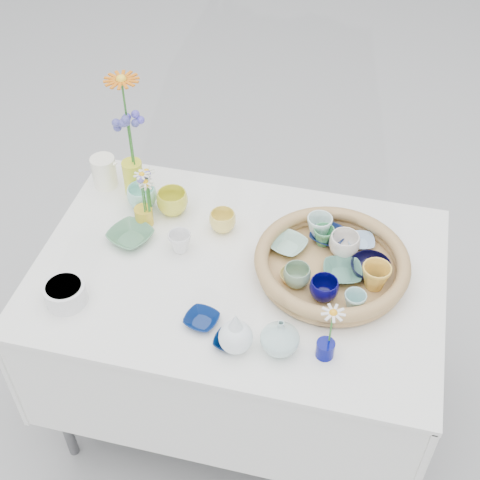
% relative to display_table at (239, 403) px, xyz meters
% --- Properties ---
extents(ground, '(80.00, 80.00, 0.00)m').
position_rel_display_table_xyz_m(ground, '(0.00, 0.00, 0.00)').
color(ground, '#9E9E9A').
extents(display_table, '(1.26, 0.86, 0.77)m').
position_rel_display_table_xyz_m(display_table, '(0.00, 0.00, 0.00)').
color(display_table, white).
rests_on(display_table, ground).
extents(wicker_tray, '(0.47, 0.47, 0.08)m').
position_rel_display_table_xyz_m(wicker_tray, '(0.28, 0.05, 0.80)').
color(wicker_tray, '#8F6340').
rests_on(wicker_tray, display_table).
extents(tray_ceramic_0, '(0.14, 0.14, 0.03)m').
position_rel_display_table_xyz_m(tray_ceramic_0, '(0.25, 0.18, 0.80)').
color(tray_ceramic_0, '#0C1942').
rests_on(tray_ceramic_0, wicker_tray).
extents(tray_ceramic_1, '(0.14, 0.14, 0.04)m').
position_rel_display_table_xyz_m(tray_ceramic_1, '(0.40, 0.06, 0.80)').
color(tray_ceramic_1, black).
rests_on(tray_ceramic_1, wicker_tray).
extents(tray_ceramic_2, '(0.10, 0.10, 0.08)m').
position_rel_display_table_xyz_m(tray_ceramic_2, '(0.41, 0.01, 0.82)').
color(tray_ceramic_2, gold).
rests_on(tray_ceramic_2, wicker_tray).
extents(tray_ceramic_3, '(0.14, 0.14, 0.03)m').
position_rel_display_table_xyz_m(tray_ceramic_3, '(0.32, 0.03, 0.80)').
color(tray_ceramic_3, '#467865').
rests_on(tray_ceramic_3, wicker_tray).
extents(tray_ceramic_4, '(0.10, 0.10, 0.07)m').
position_rel_display_table_xyz_m(tray_ceramic_4, '(0.19, -0.04, 0.82)').
color(tray_ceramic_4, gray).
rests_on(tray_ceramic_4, wicker_tray).
extents(tray_ceramic_5, '(0.15, 0.15, 0.03)m').
position_rel_display_table_xyz_m(tray_ceramic_5, '(0.13, 0.11, 0.80)').
color(tray_ceramic_5, '#93BEAA').
rests_on(tray_ceramic_5, wicker_tray).
extents(tray_ceramic_6, '(0.10, 0.10, 0.08)m').
position_rel_display_table_xyz_m(tray_ceramic_6, '(0.22, 0.19, 0.82)').
color(tray_ceramic_6, silver).
rests_on(tray_ceramic_6, wicker_tray).
extents(tray_ceramic_7, '(0.12, 0.12, 0.08)m').
position_rel_display_table_xyz_m(tray_ceramic_7, '(0.31, 0.12, 0.82)').
color(tray_ceramic_7, silver).
rests_on(tray_ceramic_7, wicker_tray).
extents(tray_ceramic_8, '(0.11, 0.11, 0.02)m').
position_rel_display_table_xyz_m(tray_ceramic_8, '(0.36, 0.18, 0.79)').
color(tray_ceramic_8, '#95B5D7').
rests_on(tray_ceramic_8, wicker_tray).
extents(tray_ceramic_9, '(0.10, 0.10, 0.07)m').
position_rel_display_table_xyz_m(tray_ceramic_9, '(0.27, -0.07, 0.82)').
color(tray_ceramic_9, '#060447').
rests_on(tray_ceramic_9, wicker_tray).
extents(tray_ceramic_10, '(0.11, 0.11, 0.03)m').
position_rel_display_table_xyz_m(tray_ceramic_10, '(0.17, -0.02, 0.80)').
color(tray_ceramic_10, '#E4C465').
rests_on(tray_ceramic_10, wicker_tray).
extents(tray_ceramic_11, '(0.08, 0.08, 0.06)m').
position_rel_display_table_xyz_m(tray_ceramic_11, '(0.37, -0.09, 0.81)').
color(tray_ceramic_11, '#8DBDB9').
rests_on(tray_ceramic_11, wicker_tray).
extents(tray_ceramic_12, '(0.08, 0.08, 0.06)m').
position_rel_display_table_xyz_m(tray_ceramic_12, '(0.24, 0.16, 0.81)').
color(tray_ceramic_12, '#47965F').
rests_on(tray_ceramic_12, wicker_tray).
extents(loose_ceramic_0, '(0.13, 0.13, 0.08)m').
position_rel_display_table_xyz_m(loose_ceramic_0, '(-0.28, 0.21, 0.81)').
color(loose_ceramic_0, gold).
rests_on(loose_ceramic_0, display_table).
extents(loose_ceramic_1, '(0.11, 0.11, 0.07)m').
position_rel_display_table_xyz_m(loose_ceramic_1, '(-0.09, 0.16, 0.80)').
color(loose_ceramic_1, '#EAD05B').
rests_on(loose_ceramic_1, display_table).
extents(loose_ceramic_2, '(0.18, 0.18, 0.03)m').
position_rel_display_table_xyz_m(loose_ceramic_2, '(-0.37, 0.04, 0.78)').
color(loose_ceramic_2, '#4F825E').
rests_on(loose_ceramic_2, display_table).
extents(loose_ceramic_3, '(0.08, 0.08, 0.07)m').
position_rel_display_table_xyz_m(loose_ceramic_3, '(-0.20, 0.04, 0.80)').
color(loose_ceramic_3, white).
rests_on(loose_ceramic_3, display_table).
extents(loose_ceramic_4, '(0.12, 0.12, 0.02)m').
position_rel_display_table_xyz_m(loose_ceramic_4, '(-0.05, -0.23, 0.78)').
color(loose_ceramic_4, '#06194C').
rests_on(loose_ceramic_4, display_table).
extents(loose_ceramic_5, '(0.13, 0.13, 0.08)m').
position_rel_display_table_xyz_m(loose_ceramic_5, '(-0.39, 0.21, 0.80)').
color(loose_ceramic_5, '#98E2CD').
rests_on(loose_ceramic_5, display_table).
extents(loose_ceramic_6, '(0.10, 0.10, 0.02)m').
position_rel_display_table_xyz_m(loose_ceramic_6, '(0.05, -0.29, 0.78)').
color(loose_ceramic_6, '#021439').
rests_on(loose_ceramic_6, display_table).
extents(fluted_bowl, '(0.15, 0.15, 0.07)m').
position_rel_display_table_xyz_m(fluted_bowl, '(-0.46, -0.25, 0.80)').
color(fluted_bowl, silver).
rests_on(fluted_bowl, display_table).
extents(bud_vase_paleblue, '(0.11, 0.11, 0.15)m').
position_rel_display_table_xyz_m(bud_vase_paleblue, '(0.06, -0.30, 0.84)').
color(bud_vase_paleblue, white).
rests_on(bud_vase_paleblue, display_table).
extents(bud_vase_seafoam, '(0.12, 0.12, 0.11)m').
position_rel_display_table_xyz_m(bud_vase_seafoam, '(0.18, -0.27, 0.82)').
color(bud_vase_seafoam, '#ADD1CC').
rests_on(bud_vase_seafoam, display_table).
extents(bud_vase_cobalt, '(0.05, 0.05, 0.05)m').
position_rel_display_table_xyz_m(bud_vase_cobalt, '(0.31, -0.26, 0.79)').
color(bud_vase_cobalt, '#020663').
rests_on(bud_vase_cobalt, display_table).
extents(single_daisy, '(0.09, 0.09, 0.13)m').
position_rel_display_table_xyz_m(single_daisy, '(0.31, -0.25, 0.87)').
color(single_daisy, silver).
rests_on(single_daisy, bud_vase_cobalt).
extents(tall_vase_yellow, '(0.09, 0.09, 0.13)m').
position_rel_display_table_xyz_m(tall_vase_yellow, '(-0.44, 0.27, 0.83)').
color(tall_vase_yellow, yellow).
rests_on(tall_vase_yellow, display_table).
extents(gerbera, '(0.15, 0.15, 0.33)m').
position_rel_display_table_xyz_m(gerbera, '(-0.43, 0.28, 1.05)').
color(gerbera, orange).
rests_on(gerbera, tall_vase_yellow).
extents(hydrangea, '(0.09, 0.09, 0.24)m').
position_rel_display_table_xyz_m(hydrangea, '(-0.42, 0.27, 0.98)').
color(hydrangea, '#4B4C9F').
rests_on(hydrangea, tall_vase_yellow).
extents(white_pitcher, '(0.12, 0.09, 0.11)m').
position_rel_display_table_xyz_m(white_pitcher, '(-0.55, 0.29, 0.82)').
color(white_pitcher, white).
rests_on(white_pitcher, display_table).
extents(daisy_cup, '(0.06, 0.06, 0.07)m').
position_rel_display_table_xyz_m(daisy_cup, '(-0.35, 0.13, 0.80)').
color(daisy_cup, gold).
rests_on(daisy_cup, display_table).
extents(daisy_posy, '(0.09, 0.09, 0.16)m').
position_rel_display_table_xyz_m(daisy_posy, '(-0.34, 0.13, 0.91)').
color(daisy_posy, silver).
rests_on(daisy_posy, daisy_cup).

